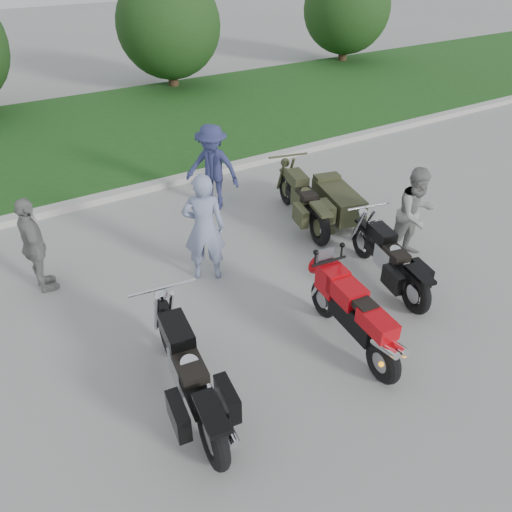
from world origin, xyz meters
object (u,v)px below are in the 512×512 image
person_grey (415,214)px  person_back (34,246)px  sportbike_red (355,315)px  person_stripe (204,228)px  cruiser_left (190,377)px  person_denim (212,168)px  cruiser_sidecar (324,202)px  cruiser_right (392,262)px

person_grey → person_back: size_ratio=1.03×
sportbike_red → person_stripe: person_stripe is taller
cruiser_left → person_back: bearing=113.9°
person_denim → cruiser_left: bearing=-69.6°
cruiser_left → person_stripe: bearing=67.1°
cruiser_sidecar → person_grey: size_ratio=1.41×
cruiser_left → cruiser_sidecar: size_ratio=1.07×
cruiser_right → person_stripe: person_stripe is taller
sportbike_red → cruiser_left: cruiser_left is taller
sportbike_red → cruiser_left: (-2.40, 0.21, -0.07)m
person_back → sportbike_red: bearing=-138.1°
person_denim → cruiser_sidecar: bearing=3.9°
person_stripe → person_denim: (1.28, 2.18, -0.05)m
sportbike_red → cruiser_left: bearing=-179.0°
cruiser_left → person_grey: 4.99m
cruiser_right → person_back: (-4.93, 2.92, 0.38)m
person_denim → person_grey: bearing=-7.7°
person_back → person_grey: bearing=-113.3°
cruiser_left → cruiser_sidecar: (4.31, 2.88, -0.07)m
cruiser_left → person_stripe: person_stripe is taller
cruiser_right → person_grey: (0.95, 0.48, 0.40)m
person_stripe → person_denim: person_stripe is taller
cruiser_sidecar → person_denim: (-1.60, 1.72, 0.47)m
sportbike_red → cruiser_sidecar: bearing=64.3°
cruiser_sidecar → person_back: bearing=-173.1°
person_grey → person_stripe: bearing=163.2°
cruiser_right → cruiser_sidecar: (0.40, 2.29, -0.01)m
person_stripe → person_denim: 2.53m
cruiser_right → cruiser_sidecar: cruiser_sidecar is taller
cruiser_sidecar → person_stripe: 2.97m
cruiser_right → person_denim: bearing=119.1°
sportbike_red → person_back: 5.07m
person_grey → person_back: 6.37m
person_back → cruiser_left: bearing=-164.4°
cruiser_left → person_stripe: (1.42, 2.41, 0.45)m
cruiser_sidecar → person_back: 5.38m
cruiser_sidecar → person_grey: bearing=-59.2°
cruiser_left → person_grey: size_ratio=1.51×
cruiser_left → person_denim: 5.35m
cruiser_left → person_denim: bearing=67.2°
cruiser_left → cruiser_sidecar: cruiser_left is taller
sportbike_red → person_denim: (0.30, 4.81, 0.33)m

